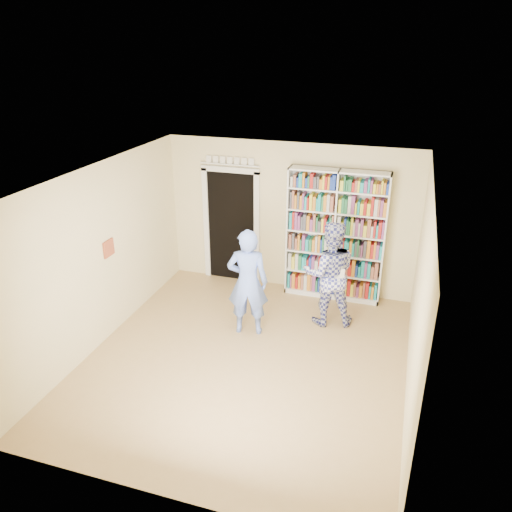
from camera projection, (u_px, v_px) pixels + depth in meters
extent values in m
plane|color=#A88451|center=(246.00, 359.00, 7.27)|extent=(5.00, 5.00, 0.00)
plane|color=white|center=(244.00, 179.00, 6.18)|extent=(5.00, 5.00, 0.00)
plane|color=beige|center=(289.00, 218.00, 8.91)|extent=(4.50, 0.00, 4.50)
plane|color=beige|center=(100.00, 256.00, 7.34)|extent=(0.00, 5.00, 5.00)
plane|color=beige|center=(419.00, 300.00, 6.11)|extent=(0.00, 5.00, 5.00)
cube|color=white|center=(335.00, 236.00, 8.61)|extent=(1.69, 0.32, 2.32)
cube|color=white|center=(335.00, 236.00, 8.61)|extent=(0.03, 0.32, 2.32)
cube|color=black|center=(232.00, 227.00, 9.32)|extent=(0.90, 0.03, 2.10)
cube|color=white|center=(207.00, 225.00, 9.44)|extent=(0.10, 0.06, 2.20)
cube|color=white|center=(257.00, 230.00, 9.17)|extent=(0.10, 0.06, 2.20)
cube|color=white|center=(230.00, 170.00, 8.86)|extent=(1.10, 0.06, 0.10)
cube|color=white|center=(230.00, 164.00, 8.82)|extent=(1.10, 0.08, 0.02)
cube|color=brown|center=(109.00, 248.00, 7.49)|extent=(0.03, 0.25, 0.25)
imported|color=#6887E7|center=(248.00, 282.00, 7.63)|extent=(0.70, 0.54, 1.73)
imported|color=navy|center=(329.00, 274.00, 7.90)|extent=(0.99, 0.86, 1.75)
cube|color=white|center=(338.00, 277.00, 7.67)|extent=(0.17, 0.11, 0.27)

